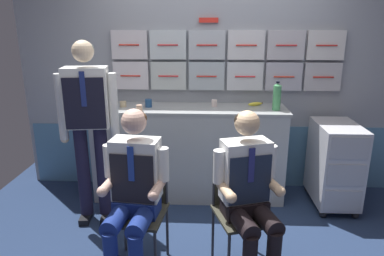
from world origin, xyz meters
name	(u,v)px	position (x,y,z in m)	size (l,w,h in m)	color
galley_bulkhead	(213,94)	(0.02, 1.37, 1.08)	(4.20, 0.14, 2.15)	#9297A1
galley_counter	(189,152)	(-0.24, 1.09, 0.49)	(2.03, 0.53, 0.99)	#AAAEAF
service_trolley	(334,163)	(1.26, 0.92, 0.47)	(0.40, 0.65, 0.87)	black
folding_chair_left	(141,198)	(-0.54, -0.06, 0.54)	(0.44, 0.45, 0.87)	#2D2D33
crew_member_left	(133,189)	(-0.56, -0.22, 0.70)	(0.48, 0.62, 1.26)	black
folding_chair_right	(240,199)	(0.21, -0.04, 0.54)	(0.50, 0.50, 0.87)	#2D2D33
crew_member_right	(249,191)	(0.26, -0.20, 0.69)	(0.50, 0.64, 1.25)	black
crew_member_standing	(89,118)	(-1.11, 0.53, 1.01)	(0.53, 0.30, 1.69)	black
water_bottle_short	(107,99)	(-1.06, 0.97, 1.10)	(0.08, 0.08, 0.23)	silver
water_bottle_blue_cap	(277,97)	(0.65, 1.02, 1.13)	(0.08, 0.08, 0.29)	#499B5D
coffee_cup_spare	(123,104)	(-0.93, 1.09, 1.02)	(0.07, 0.07, 0.06)	tan
paper_cup_blue	(139,108)	(-0.72, 0.92, 1.02)	(0.06, 0.06, 0.06)	tan
coffee_cup_white	(149,103)	(-0.66, 1.09, 1.03)	(0.07, 0.07, 0.08)	navy
espresso_cup_small	(214,103)	(0.03, 1.15, 1.03)	(0.06, 0.06, 0.07)	silver
snack_banana	(255,104)	(0.46, 1.20, 1.01)	(0.17, 0.10, 0.04)	yellow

